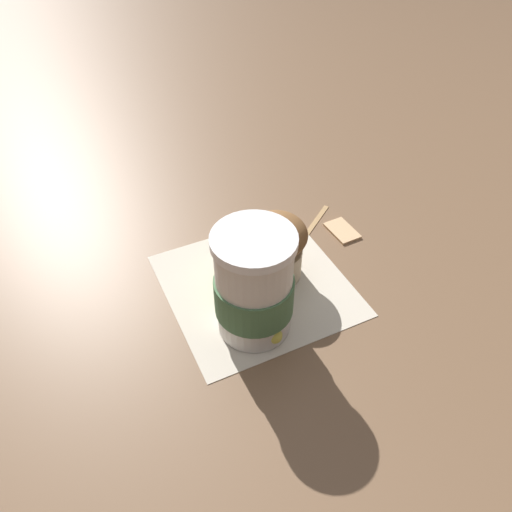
{
  "coord_description": "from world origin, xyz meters",
  "views": [
    {
      "loc": [
        -0.33,
        0.29,
        0.46
      ],
      "look_at": [
        0.0,
        0.0,
        0.05
      ],
      "focal_mm": 35.0,
      "sensor_mm": 36.0,
      "label": 1
    }
  ],
  "objects_px": {
    "banana": "(241,293)",
    "sugar_packet": "(345,231)",
    "coffee_cup": "(254,287)",
    "muffin": "(276,246)"
  },
  "relations": [
    {
      "from": "banana",
      "to": "sugar_packet",
      "type": "height_order",
      "value": "banana"
    },
    {
      "from": "banana",
      "to": "sugar_packet",
      "type": "bearing_deg",
      "value": -88.11
    },
    {
      "from": "coffee_cup",
      "to": "sugar_packet",
      "type": "bearing_deg",
      "value": -78.3
    },
    {
      "from": "sugar_packet",
      "to": "coffee_cup",
      "type": "bearing_deg",
      "value": 101.7
    },
    {
      "from": "muffin",
      "to": "banana",
      "type": "distance_m",
      "value": 0.07
    },
    {
      "from": "muffin",
      "to": "sugar_packet",
      "type": "relative_size",
      "value": 1.76
    },
    {
      "from": "muffin",
      "to": "coffee_cup",
      "type": "bearing_deg",
      "value": 121.55
    },
    {
      "from": "sugar_packet",
      "to": "banana",
      "type": "bearing_deg",
      "value": 91.89
    },
    {
      "from": "coffee_cup",
      "to": "banana",
      "type": "distance_m",
      "value": 0.06
    },
    {
      "from": "muffin",
      "to": "sugar_packet",
      "type": "xyz_separation_m",
      "value": [
        -0.0,
        -0.13,
        -0.04
      ]
    }
  ]
}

